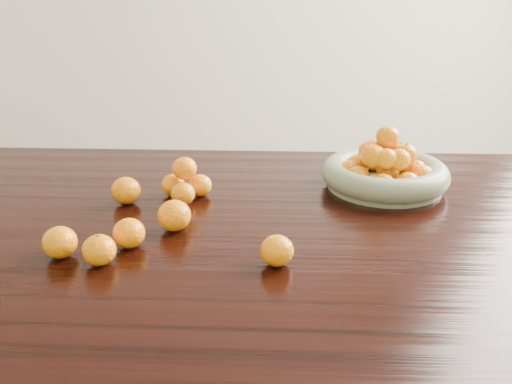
{
  "coord_description": "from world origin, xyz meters",
  "views": [
    {
      "loc": [
        0.01,
        -1.02,
        1.22
      ],
      "look_at": [
        -0.03,
        -0.02,
        0.83
      ],
      "focal_mm": 40.0,
      "sensor_mm": 36.0,
      "label": 1
    }
  ],
  "objects_px": {
    "orange_pyramid": "(185,183)",
    "loose_orange_0": "(99,250)",
    "dining_table": "(273,266)",
    "fruit_bowl": "(385,171)"
  },
  "relations": [
    {
      "from": "orange_pyramid",
      "to": "loose_orange_0",
      "type": "bearing_deg",
      "value": -107.82
    },
    {
      "from": "dining_table",
      "to": "loose_orange_0",
      "type": "bearing_deg",
      "value": -150.49
    },
    {
      "from": "fruit_bowl",
      "to": "orange_pyramid",
      "type": "xyz_separation_m",
      "value": [
        -0.45,
        -0.09,
        -0.0
      ]
    },
    {
      "from": "loose_orange_0",
      "to": "fruit_bowl",
      "type": "bearing_deg",
      "value": 35.84
    },
    {
      "from": "dining_table",
      "to": "orange_pyramid",
      "type": "relative_size",
      "value": 17.71
    },
    {
      "from": "fruit_bowl",
      "to": "loose_orange_0",
      "type": "xyz_separation_m",
      "value": [
        -0.55,
        -0.4,
        -0.01
      ]
    },
    {
      "from": "dining_table",
      "to": "orange_pyramid",
      "type": "height_order",
      "value": "orange_pyramid"
    },
    {
      "from": "orange_pyramid",
      "to": "dining_table",
      "type": "bearing_deg",
      "value": -35.28
    },
    {
      "from": "dining_table",
      "to": "fruit_bowl",
      "type": "bearing_deg",
      "value": 42.18
    },
    {
      "from": "orange_pyramid",
      "to": "loose_orange_0",
      "type": "xyz_separation_m",
      "value": [
        -0.1,
        -0.31,
        -0.01
      ]
    }
  ]
}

